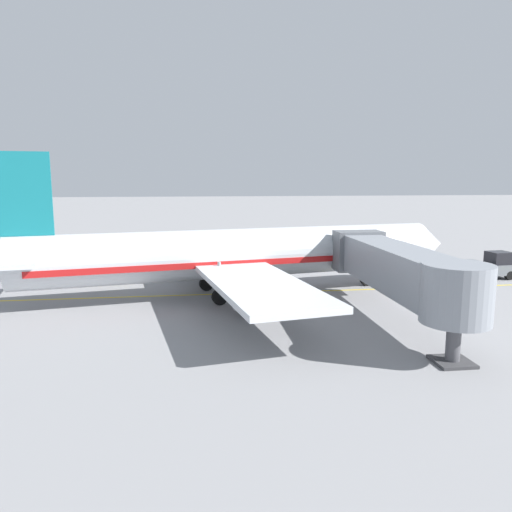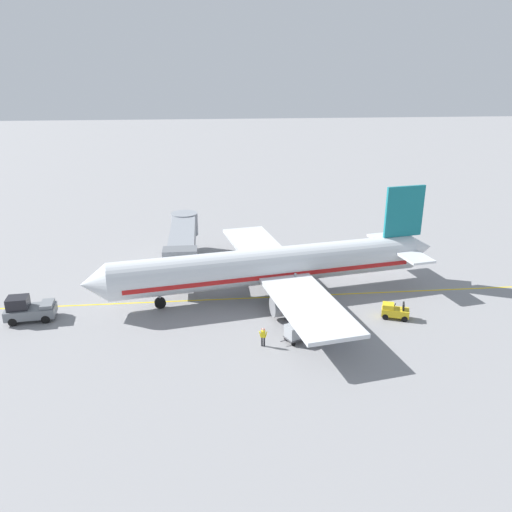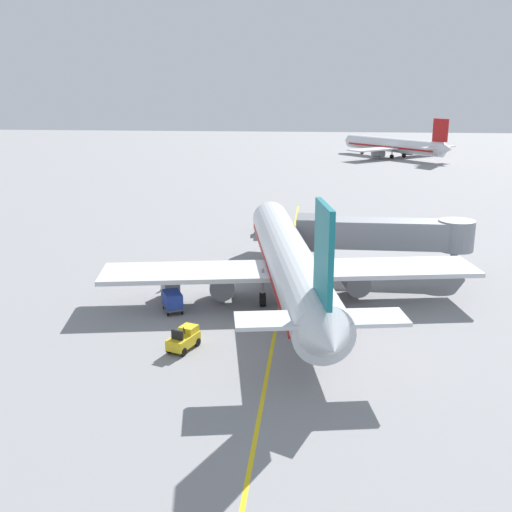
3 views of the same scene
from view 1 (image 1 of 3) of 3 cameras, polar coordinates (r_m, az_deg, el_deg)
The scene contains 9 objects.
ground_plane at distance 38.03m, azimuth -1.43°, elevation -4.41°, with size 400.00×400.00×0.00m, color gray.
gate_lead_in_line at distance 38.03m, azimuth -1.43°, elevation -4.40°, with size 0.24×80.00×0.01m, color gold.
parked_airliner at distance 36.73m, azimuth -2.57°, elevation 0.17°, with size 30.45×37.22×10.63m.
jet_bridge at distance 30.83m, azimuth 16.37°, elevation -1.43°, with size 16.57×3.50×4.98m.
pushback_tractor at distance 48.17m, azimuth 25.83°, elevation -1.10°, with size 2.61×4.59×2.40m.
baggage_tug_lead at distance 44.00m, azimuth -17.50°, elevation -2.02°, with size 1.99×2.76×1.62m.
baggage_cart_front at distance 46.58m, azimuth -4.84°, elevation -0.72°, with size 2.11×2.92×1.58m.
baggage_cart_second_in_train at distance 45.64m, azimuth -8.61°, elevation -1.00°, with size 2.11×2.92×1.58m.
ground_crew_wing_walker at distance 47.42m, azimuth -1.17°, elevation -0.51°, with size 0.31×0.73×1.69m.
Camera 1 is at (36.75, -3.95, 8.94)m, focal length 34.00 mm.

